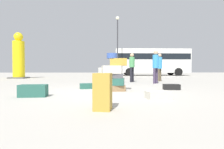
% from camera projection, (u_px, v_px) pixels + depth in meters
% --- Properties ---
extents(ground_plane, '(80.00, 80.00, 0.00)m').
position_uv_depth(ground_plane, '(110.00, 92.00, 5.58)').
color(ground_plane, '#ADA89E').
extents(suitcase_tower, '(0.86, 0.65, 1.22)m').
position_uv_depth(suitcase_tower, '(113.00, 75.00, 5.80)').
color(suitcase_tower, olive).
rests_on(suitcase_tower, ground).
extents(suitcase_navy_foreground_far, '(0.81, 0.59, 0.20)m').
position_uv_depth(suitcase_navy_foreground_far, '(105.00, 83.00, 8.06)').
color(suitcase_navy_foreground_far, '#334F99').
rests_on(suitcase_navy_foreground_far, ground).
extents(suitcase_tan_foreground_near, '(0.34, 0.36, 0.63)m').
position_uv_depth(suitcase_tan_foreground_near, '(103.00, 92.00, 3.05)').
color(suitcase_tan_foreground_near, '#B28C33').
rests_on(suitcase_tan_foreground_near, ground).
extents(suitcase_teal_upright_blue, '(0.69, 0.36, 0.31)m').
position_uv_depth(suitcase_teal_upright_blue, '(33.00, 91.00, 4.55)').
color(suitcase_teal_upright_blue, '#26594C').
rests_on(suitcase_teal_upright_blue, ground).
extents(suitcase_black_left_side, '(0.58, 0.37, 0.19)m').
position_uv_depth(suitcase_black_left_side, '(171.00, 87.00, 6.18)').
color(suitcase_black_left_side, black).
rests_on(suitcase_black_left_side, ground).
extents(suitcase_cream_behind_tower, '(0.30, 0.34, 0.78)m').
position_uv_depth(suitcase_cream_behind_tower, '(102.00, 77.00, 7.28)').
color(suitcase_cream_behind_tower, beige).
rests_on(suitcase_cream_behind_tower, ground).
extents(suitcase_teal_white_trunk, '(0.79, 0.52, 0.19)m').
position_uv_depth(suitcase_teal_white_trunk, '(90.00, 86.00, 6.56)').
color(suitcase_teal_white_trunk, '#26594C').
rests_on(suitcase_teal_white_trunk, ground).
extents(suitcase_cream_right_side, '(0.62, 0.44, 0.18)m').
position_uv_depth(suitcase_cream_right_side, '(158.00, 95.00, 4.25)').
color(suitcase_cream_right_side, beige).
rests_on(suitcase_cream_right_side, ground).
extents(person_bearded_onlooker, '(0.30, 0.30, 1.61)m').
position_uv_depth(person_bearded_onlooker, '(132.00, 65.00, 10.00)').
color(person_bearded_onlooker, black).
rests_on(person_bearded_onlooker, ground).
extents(person_tourist_with_camera, '(0.30, 0.30, 1.65)m').
position_uv_depth(person_tourist_with_camera, '(156.00, 64.00, 8.96)').
color(person_tourist_with_camera, '#3F334C').
rests_on(person_tourist_with_camera, ground).
extents(person_passerby_in_red, '(0.30, 0.30, 1.66)m').
position_uv_depth(person_passerby_in_red, '(160.00, 65.00, 10.73)').
color(person_passerby_in_red, brown).
rests_on(person_passerby_in_red, ground).
extents(yellow_dummy_statue, '(1.26, 1.26, 3.69)m').
position_uv_depth(yellow_dummy_statue, '(19.00, 58.00, 14.42)').
color(yellow_dummy_statue, yellow).
rests_on(yellow_dummy_statue, ground).
extents(parked_bus, '(8.76, 2.75, 3.15)m').
position_uv_depth(parked_bus, '(151.00, 60.00, 21.82)').
color(parked_bus, silver).
rests_on(parked_bus, ground).
extents(lamp_post, '(0.36, 0.36, 6.18)m').
position_uv_depth(lamp_post, '(118.00, 37.00, 18.42)').
color(lamp_post, '#333338').
rests_on(lamp_post, ground).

